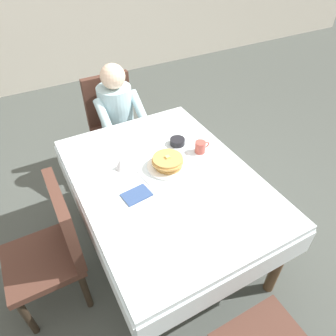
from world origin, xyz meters
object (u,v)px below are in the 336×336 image
at_px(spoon_near_edge, 193,195).
at_px(diner_person, 118,114).
at_px(chair_left_side, 54,244).
at_px(bowl_butter, 177,142).
at_px(cup_coffee, 201,147).
at_px(breakfast_stack, 168,161).
at_px(syrup_pitcher, 121,164).
at_px(dining_table_main, 166,187).
at_px(plate_breakfast, 168,166).
at_px(fork_left_of_plate, 143,178).
at_px(knife_right_of_plate, 193,160).
at_px(chair_diner, 113,119).

bearing_deg(spoon_near_edge, diner_person, 97.38).
height_order(chair_left_side, bowl_butter, chair_left_side).
height_order(diner_person, cup_coffee, diner_person).
relative_size(chair_left_side, bowl_butter, 8.45).
distance_m(breakfast_stack, spoon_near_edge, 0.31).
bearing_deg(syrup_pitcher, cup_coffee, -9.91).
bearing_deg(cup_coffee, dining_table_main, -160.21).
height_order(plate_breakfast, bowl_butter, bowl_butter).
bearing_deg(bowl_butter, fork_left_of_plate, -150.29).
distance_m(chair_left_side, breakfast_stack, 0.87).
xyz_separation_m(diner_person, knife_right_of_plate, (0.19, -0.95, 0.07)).
height_order(dining_table_main, chair_left_side, chair_left_side).
xyz_separation_m(breakfast_stack, spoon_near_edge, (0.01, -0.31, -0.05)).
height_order(chair_diner, knife_right_of_plate, chair_diner).
relative_size(bowl_butter, fork_left_of_plate, 0.61).
xyz_separation_m(diner_person, cup_coffee, (0.29, -0.89, 0.11)).
xyz_separation_m(bowl_butter, knife_right_of_plate, (0.00, -0.22, -0.02)).
relative_size(fork_left_of_plate, spoon_near_edge, 1.20).
xyz_separation_m(chair_left_side, cup_coffee, (1.12, 0.12, 0.25)).
xyz_separation_m(breakfast_stack, cup_coffee, (0.29, 0.04, -0.01)).
bearing_deg(knife_right_of_plate, spoon_near_edge, 145.19).
distance_m(chair_diner, spoon_near_edge, 1.41).
bearing_deg(syrup_pitcher, chair_diner, 73.63).
height_order(chair_left_side, syrup_pitcher, chair_left_side).
relative_size(chair_diner, diner_person, 0.83).
xyz_separation_m(chair_diner, spoon_near_edge, (0.01, -1.39, 0.21)).
bearing_deg(chair_left_side, breakfast_stack, -84.11).
xyz_separation_m(cup_coffee, fork_left_of_plate, (-0.48, -0.06, -0.04)).
height_order(chair_left_side, plate_breakfast, chair_left_side).
distance_m(breakfast_stack, knife_right_of_plate, 0.20).
relative_size(chair_diner, plate_breakfast, 3.32).
bearing_deg(dining_table_main, plate_breakfast, 55.59).
distance_m(diner_person, cup_coffee, 0.94).
xyz_separation_m(chair_diner, bowl_butter, (0.19, -0.89, 0.23)).
bearing_deg(fork_left_of_plate, plate_breakfast, -89.95).
bearing_deg(cup_coffee, bowl_butter, 121.73).
bearing_deg(spoon_near_edge, bowl_butter, 77.23).
height_order(plate_breakfast, knife_right_of_plate, plate_breakfast).
bearing_deg(bowl_butter, spoon_near_edge, -109.55).
distance_m(chair_left_side, plate_breakfast, 0.86).
bearing_deg(diner_person, chair_left_side, 50.83).
bearing_deg(chair_left_side, dining_table_main, -90.00).
xyz_separation_m(chair_left_side, bowl_butter, (1.02, 0.28, 0.23)).
height_order(dining_table_main, diner_person, diner_person).
relative_size(plate_breakfast, spoon_near_edge, 1.87).
height_order(breakfast_stack, syrup_pitcher, breakfast_stack).
height_order(chair_diner, chair_left_side, same).
xyz_separation_m(dining_table_main, diner_person, (0.06, 1.01, 0.02)).
height_order(diner_person, fork_left_of_plate, diner_person).
bearing_deg(dining_table_main, chair_left_side, 180.00).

